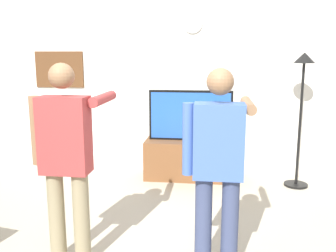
{
  "coord_description": "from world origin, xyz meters",
  "views": [
    {
      "loc": [
        0.54,
        -2.67,
        1.81
      ],
      "look_at": [
        0.06,
        1.2,
        1.05
      ],
      "focal_mm": 39.82,
      "sensor_mm": 36.0,
      "label": 1
    }
  ],
  "objects_px": {
    "television": "(190,115)",
    "floor_lamp": "(302,92)",
    "wall_clock": "(193,23)",
    "tv_stand": "(190,159)",
    "person_standing_nearer_lamp": "(66,154)",
    "person_standing_nearer_couch": "(218,162)",
    "framed_picture": "(60,69)"
  },
  "relations": [
    {
      "from": "television",
      "to": "floor_lamp",
      "type": "xyz_separation_m",
      "value": [
        1.49,
        -0.2,
        0.38
      ]
    },
    {
      "from": "floor_lamp",
      "to": "wall_clock",
      "type": "bearing_deg",
      "value": 163.53
    },
    {
      "from": "wall_clock",
      "to": "tv_stand",
      "type": "bearing_deg",
      "value": -90.0
    },
    {
      "from": "person_standing_nearer_lamp",
      "to": "floor_lamp",
      "type": "bearing_deg",
      "value": 43.01
    },
    {
      "from": "tv_stand",
      "to": "person_standing_nearer_couch",
      "type": "height_order",
      "value": "person_standing_nearer_couch"
    },
    {
      "from": "person_standing_nearer_couch",
      "to": "television",
      "type": "bearing_deg",
      "value": 98.83
    },
    {
      "from": "framed_picture",
      "to": "wall_clock",
      "type": "bearing_deg",
      "value": -0.14
    },
    {
      "from": "television",
      "to": "floor_lamp",
      "type": "distance_m",
      "value": 1.55
    },
    {
      "from": "tv_stand",
      "to": "television",
      "type": "bearing_deg",
      "value": 90.0
    },
    {
      "from": "wall_clock",
      "to": "person_standing_nearer_lamp",
      "type": "bearing_deg",
      "value": -108.46
    },
    {
      "from": "television",
      "to": "tv_stand",
      "type": "bearing_deg",
      "value": -90.0
    },
    {
      "from": "framed_picture",
      "to": "tv_stand",
      "type": "bearing_deg",
      "value": -8.19
    },
    {
      "from": "wall_clock",
      "to": "person_standing_nearer_couch",
      "type": "bearing_deg",
      "value": -81.96
    },
    {
      "from": "floor_lamp",
      "to": "tv_stand",
      "type": "bearing_deg",
      "value": 174.22
    },
    {
      "from": "framed_picture",
      "to": "person_standing_nearer_couch",
      "type": "xyz_separation_m",
      "value": [
        2.43,
        -2.68,
        -0.61
      ]
    },
    {
      "from": "tv_stand",
      "to": "person_standing_nearer_lamp",
      "type": "distance_m",
      "value": 2.63
    },
    {
      "from": "framed_picture",
      "to": "floor_lamp",
      "type": "height_order",
      "value": "framed_picture"
    },
    {
      "from": "wall_clock",
      "to": "person_standing_nearer_couch",
      "type": "height_order",
      "value": "wall_clock"
    },
    {
      "from": "wall_clock",
      "to": "person_standing_nearer_lamp",
      "type": "relative_size",
      "value": 0.16
    },
    {
      "from": "television",
      "to": "framed_picture",
      "type": "bearing_deg",
      "value": 173.08
    },
    {
      "from": "tv_stand",
      "to": "television",
      "type": "relative_size",
      "value": 1.08
    },
    {
      "from": "tv_stand",
      "to": "framed_picture",
      "type": "height_order",
      "value": "framed_picture"
    },
    {
      "from": "tv_stand",
      "to": "person_standing_nearer_lamp",
      "type": "xyz_separation_m",
      "value": [
        -0.89,
        -2.37,
        0.7
      ]
    },
    {
      "from": "floor_lamp",
      "to": "person_standing_nearer_lamp",
      "type": "distance_m",
      "value": 3.27
    },
    {
      "from": "tv_stand",
      "to": "framed_picture",
      "type": "relative_size",
      "value": 1.71
    },
    {
      "from": "floor_lamp",
      "to": "person_standing_nearer_couch",
      "type": "xyz_separation_m",
      "value": [
        -1.11,
        -2.23,
        -0.35
      ]
    },
    {
      "from": "tv_stand",
      "to": "television",
      "type": "xyz_separation_m",
      "value": [
        0.0,
        0.05,
        0.65
      ]
    },
    {
      "from": "television",
      "to": "person_standing_nearer_lamp",
      "type": "distance_m",
      "value": 2.58
    },
    {
      "from": "tv_stand",
      "to": "floor_lamp",
      "type": "height_order",
      "value": "floor_lamp"
    },
    {
      "from": "tv_stand",
      "to": "television",
      "type": "distance_m",
      "value": 0.65
    },
    {
      "from": "person_standing_nearer_couch",
      "to": "framed_picture",
      "type": "bearing_deg",
      "value": 132.18
    },
    {
      "from": "framed_picture",
      "to": "floor_lamp",
      "type": "distance_m",
      "value": 3.58
    }
  ]
}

